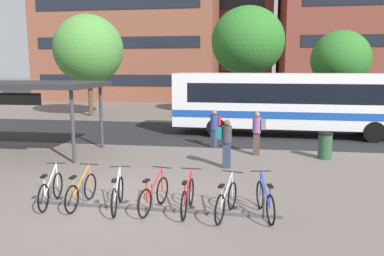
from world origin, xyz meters
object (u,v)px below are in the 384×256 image
Objects in this scene: parked_bicycle_silver_2 at (118,195)px; commuter_red_pack_0 at (215,126)px; trash_bin at (325,146)px; street_tree_1 at (88,49)px; street_tree_3 at (341,59)px; city_bus at (293,102)px; street_tree_0 at (248,41)px; parked_bicycle_red_3 at (154,195)px; transit_shelter at (14,86)px; commuter_teal_pack_1 at (226,140)px; parked_bicycle_orange_1 at (81,191)px; parked_bicycle_silver_5 at (226,201)px; parked_bicycle_red_4 at (188,197)px; parked_bicycle_white_0 at (51,190)px; commuter_grey_pack_2 at (258,130)px; parked_bicycle_blue_6 at (265,201)px.

parked_bicycle_silver_2 is 1.01× the size of commuter_red_pack_0.
commuter_red_pack_0 reaches higher than trash_bin.
street_tree_1 is (-8.07, 17.19, 4.35)m from parked_bicycle_silver_2.
trash_bin is 10.92m from street_tree_3.
city_bus is 8.64m from street_tree_0.
street_tree_3 is at bearing -14.53° from parked_bicycle_red_3.
street_tree_1 is at bearing 142.63° from trash_bin.
transit_shelter is 8.97m from commuter_teal_pack_1.
parked_bicycle_silver_2 is (1.00, -0.10, 0.00)m from parked_bicycle_orange_1.
city_bus is at bearing -10.84° from parked_bicycle_red_3.
parked_bicycle_red_3 is 1.01× the size of parked_bicycle_silver_5.
city_bus reaches higher than commuter_red_pack_0.
parked_bicycle_orange_1 is 0.25× the size of transit_shelter.
commuter_red_pack_0 reaches higher than parked_bicycle_orange_1.
street_tree_0 is at bearing 104.22° from trash_bin.
parked_bicycle_red_3 is 0.24× the size of street_tree_1.
parked_bicycle_orange_1 is 7.95m from transit_shelter.
commuter_red_pack_0 is (1.73, 7.77, 0.58)m from parked_bicycle_silver_2.
parked_bicycle_red_4 is 1.67× the size of trash_bin.
parked_bicycle_orange_1 is 19.69m from street_tree_0.
parked_bicycle_orange_1 is 1.03× the size of commuter_red_pack_0.
parked_bicycle_white_0 and parked_bicycle_silver_2 have the same top height.
parked_bicycle_red_3 is (2.75, 0.02, 0.00)m from parked_bicycle_white_0.
transit_shelter is at bearing -152.70° from city_bus.
transit_shelter is at bearing -144.38° from street_tree_3.
parked_bicycle_silver_2 is at bearing -64.85° from street_tree_1.
street_tree_0 reaches higher than commuter_red_pack_0.
parked_bicycle_silver_2 is 7.98m from commuter_red_pack_0.
parked_bicycle_white_0 is 4.56m from parked_bicycle_silver_5.
parked_bicycle_red_3 is 0.29× the size of street_tree_3.
parked_bicycle_silver_5 is at bearing -100.16° from parked_bicycle_white_0.
city_bus is 12.10m from parked_bicycle_red_3.
street_tree_0 reaches higher than street_tree_1.
commuter_grey_pack_2 is (5.41, 6.48, 0.64)m from parked_bicycle_white_0.
city_bus is at bearing -123.05° from street_tree_3.
city_bus is 7.20× the size of commuter_red_pack_0.
city_bus is 7.01× the size of parked_bicycle_orange_1.
parked_bicycle_silver_2 is 8.72m from transit_shelter.
parked_bicycle_silver_2 is (-5.44, -11.23, -1.39)m from city_bus.
commuter_grey_pack_2 reaches higher than parked_bicycle_red_3.
parked_bicycle_orange_1 is 1.01× the size of parked_bicycle_silver_2.
parked_bicycle_silver_2 is at bearing -41.69° from transit_shelter.
commuter_red_pack_0 reaches higher than parked_bicycle_red_4.
parked_bicycle_orange_1 is 5.52m from commuter_teal_pack_1.
parked_bicycle_red_3 and parked_bicycle_blue_6 have the same top height.
street_tree_3 is at bearing -6.72° from parked_bicycle_silver_5.
parked_bicycle_silver_5 is 0.29× the size of street_tree_3.
parked_bicycle_orange_1 is 8.16m from commuter_red_pack_0.
trash_bin is (4.40, 6.24, 0.13)m from parked_bicycle_red_4.
trash_bin is at bearing -104.53° from street_tree_3.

